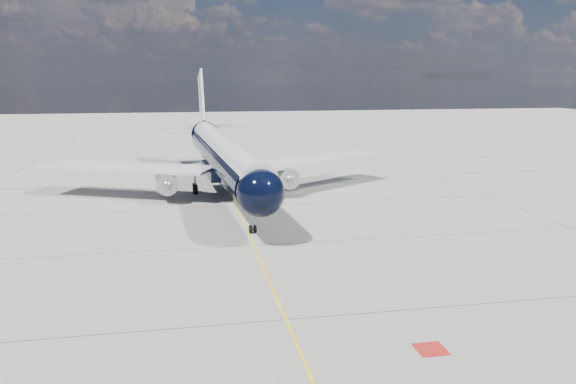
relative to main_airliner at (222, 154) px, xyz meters
name	(u,v)px	position (x,y,z in m)	size (l,w,h in m)	color
ground	(232,196)	(0.85, -2.82, -4.70)	(320.00, 320.00, 0.00)	#99968E
taxiway_centerline	(236,206)	(0.85, -7.82, -4.70)	(0.16, 160.00, 0.01)	yellow
red_marking	(431,349)	(7.65, -42.82, -4.70)	(1.60, 1.60, 0.01)	maroon
main_airliner	(222,154)	(0.00, 0.00, 0.00)	(43.02, 52.47, 15.15)	black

